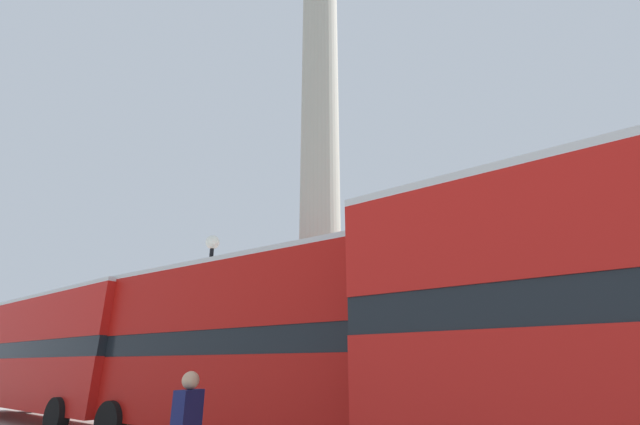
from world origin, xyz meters
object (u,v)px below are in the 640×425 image
monument_column (320,175)px  equestrian_statue (234,367)px  bus_c (264,341)px  street_lamp (207,303)px  bus_b (57,351)px

monument_column → equestrian_statue: (-10.79, 5.52, -7.07)m
monument_column → bus_c: (1.78, -4.37, -6.47)m
street_lamp → monument_column: bearing=50.6°
monument_column → bus_b: size_ratio=2.24×
monument_column → bus_b: (-8.33, -5.04, -6.51)m
monument_column → bus_b: monument_column is taller
bus_c → equestrian_statue: (-12.58, 9.89, -0.60)m
bus_b → street_lamp: size_ratio=1.81×
bus_c → monument_column: bearing=107.8°
bus_c → street_lamp: 4.66m
equestrian_statue → street_lamp: 12.08m
monument_column → bus_c: size_ratio=2.21×
bus_b → bus_c: 10.14m
equestrian_statue → street_lamp: (8.35, -8.49, 2.00)m
bus_c → bus_b: bearing=179.4°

